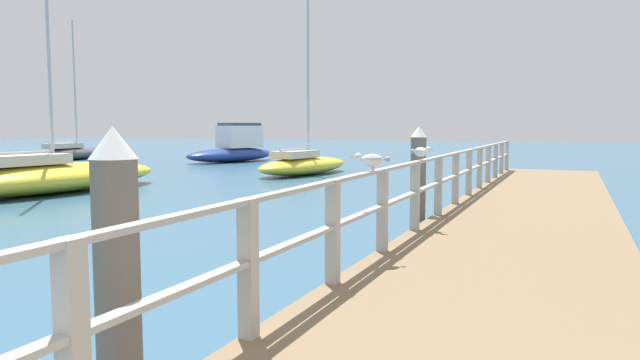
{
  "coord_description": "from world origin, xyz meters",
  "views": [
    {
      "loc": [
        0.72,
        0.43,
        2.05
      ],
      "look_at": [
        -2.82,
        8.58,
        1.23
      ],
      "focal_mm": 32.78,
      "sensor_mm": 36.0,
      "label": 1
    }
  ],
  "objects_px": {
    "dock_piling_far": "(418,183)",
    "boat_5": "(234,149)",
    "dock_piling_near": "(118,291)",
    "boat_0": "(39,176)",
    "boat_2": "(304,164)",
    "seagull_background": "(421,151)",
    "boat_3": "(73,153)",
    "seagull_foreground": "(371,160)"
  },
  "relations": [
    {
      "from": "seagull_background",
      "to": "boat_2",
      "type": "height_order",
      "value": "boat_2"
    },
    {
      "from": "seagull_foreground",
      "to": "dock_piling_near",
      "type": "bearing_deg",
      "value": 133.82
    },
    {
      "from": "dock_piling_far",
      "to": "boat_5",
      "type": "bearing_deg",
      "value": 129.59
    },
    {
      "from": "boat_0",
      "to": "boat_2",
      "type": "xyz_separation_m",
      "value": [
        4.41,
        9.63,
        -0.08
      ]
    },
    {
      "from": "seagull_foreground",
      "to": "boat_0",
      "type": "xyz_separation_m",
      "value": [
        -12.75,
        6.31,
        -1.14
      ]
    },
    {
      "from": "seagull_foreground",
      "to": "boat_0",
      "type": "bearing_deg",
      "value": 23.09
    },
    {
      "from": "dock_piling_near",
      "to": "boat_2",
      "type": "bearing_deg",
      "value": 111.96
    },
    {
      "from": "boat_3",
      "to": "boat_0",
      "type": "bearing_deg",
      "value": -49.13
    },
    {
      "from": "boat_0",
      "to": "seagull_foreground",
      "type": "bearing_deg",
      "value": -20.63
    },
    {
      "from": "dock_piling_near",
      "to": "dock_piling_far",
      "type": "distance_m",
      "value": 7.6
    },
    {
      "from": "seagull_background",
      "to": "boat_5",
      "type": "relative_size",
      "value": 0.06
    },
    {
      "from": "boat_3",
      "to": "dock_piling_far",
      "type": "bearing_deg",
      "value": -35.36
    },
    {
      "from": "seagull_foreground",
      "to": "boat_2",
      "type": "distance_m",
      "value": 18.03
    },
    {
      "from": "boat_5",
      "to": "seagull_background",
      "type": "bearing_deg",
      "value": -36.59
    },
    {
      "from": "dock_piling_far",
      "to": "dock_piling_near",
      "type": "bearing_deg",
      "value": -90.0
    },
    {
      "from": "dock_piling_near",
      "to": "boat_2",
      "type": "height_order",
      "value": "boat_2"
    },
    {
      "from": "boat_0",
      "to": "boat_2",
      "type": "distance_m",
      "value": 10.59
    },
    {
      "from": "dock_piling_near",
      "to": "seagull_foreground",
      "type": "distance_m",
      "value": 3.88
    },
    {
      "from": "dock_piling_far",
      "to": "boat_2",
      "type": "bearing_deg",
      "value": 123.25
    },
    {
      "from": "dock_piling_far",
      "to": "seagull_foreground",
      "type": "distance_m",
      "value": 3.86
    },
    {
      "from": "dock_piling_near",
      "to": "boat_0",
      "type": "bearing_deg",
      "value": 140.73
    },
    {
      "from": "seagull_background",
      "to": "boat_3",
      "type": "height_order",
      "value": "boat_3"
    },
    {
      "from": "seagull_background",
      "to": "boat_3",
      "type": "bearing_deg",
      "value": -87.33
    },
    {
      "from": "boat_0",
      "to": "boat_2",
      "type": "height_order",
      "value": "boat_0"
    },
    {
      "from": "boat_5",
      "to": "boat_0",
      "type": "bearing_deg",
      "value": -64.04
    },
    {
      "from": "boat_2",
      "to": "boat_3",
      "type": "distance_m",
      "value": 18.12
    },
    {
      "from": "boat_0",
      "to": "dock_piling_far",
      "type": "bearing_deg",
      "value": -5.81
    },
    {
      "from": "dock_piling_near",
      "to": "seagull_foreground",
      "type": "xyz_separation_m",
      "value": [
        0.37,
        3.81,
        0.62
      ]
    },
    {
      "from": "dock_piling_far",
      "to": "seagull_background",
      "type": "height_order",
      "value": "dock_piling_far"
    },
    {
      "from": "seagull_foreground",
      "to": "boat_5",
      "type": "bearing_deg",
      "value": -5.43
    },
    {
      "from": "seagull_foreground",
      "to": "boat_2",
      "type": "bearing_deg",
      "value": -12.97
    },
    {
      "from": "boat_0",
      "to": "boat_2",
      "type": "bearing_deg",
      "value": 71.07
    },
    {
      "from": "seagull_foreground",
      "to": "boat_0",
      "type": "relative_size",
      "value": 0.03
    },
    {
      "from": "boat_5",
      "to": "dock_piling_near",
      "type": "bearing_deg",
      "value": -44.4
    },
    {
      "from": "dock_piling_near",
      "to": "boat_0",
      "type": "height_order",
      "value": "boat_0"
    },
    {
      "from": "boat_0",
      "to": "boat_5",
      "type": "height_order",
      "value": "boat_0"
    },
    {
      "from": "boat_2",
      "to": "boat_3",
      "type": "xyz_separation_m",
      "value": [
        -17.61,
        4.24,
        -0.0
      ]
    },
    {
      "from": "boat_3",
      "to": "boat_5",
      "type": "distance_m",
      "value": 10.37
    },
    {
      "from": "dock_piling_near",
      "to": "boat_2",
      "type": "distance_m",
      "value": 21.3
    },
    {
      "from": "boat_2",
      "to": "boat_3",
      "type": "height_order",
      "value": "boat_3"
    },
    {
      "from": "boat_0",
      "to": "boat_3",
      "type": "relative_size",
      "value": 1.38
    },
    {
      "from": "dock_piling_near",
      "to": "seagull_background",
      "type": "bearing_deg",
      "value": 86.44
    }
  ]
}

